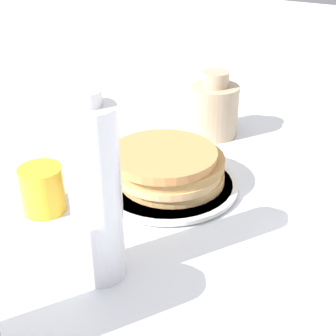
{
  "coord_description": "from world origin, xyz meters",
  "views": [
    {
      "loc": [
        -0.61,
        -0.35,
        0.43
      ],
      "look_at": [
        -0.01,
        0.03,
        0.04
      ],
      "focal_mm": 50.0,
      "sensor_mm": 36.0,
      "label": 1
    }
  ],
  "objects_px": {
    "pancake_stack": "(168,166)",
    "cream_jug": "(214,108)",
    "water_bottle_far": "(96,196)",
    "plate": "(168,184)",
    "juice_glass": "(43,189)"
  },
  "relations": [
    {
      "from": "plate",
      "to": "pancake_stack",
      "type": "xyz_separation_m",
      "value": [
        0.0,
        0.0,
        0.04
      ]
    },
    {
      "from": "plate",
      "to": "juice_glass",
      "type": "bearing_deg",
      "value": 140.74
    },
    {
      "from": "plate",
      "to": "juice_glass",
      "type": "xyz_separation_m",
      "value": [
        -0.16,
        0.13,
        0.03
      ]
    },
    {
      "from": "pancake_stack",
      "to": "plate",
      "type": "bearing_deg",
      "value": -166.23
    },
    {
      "from": "pancake_stack",
      "to": "cream_jug",
      "type": "bearing_deg",
      "value": 8.47
    },
    {
      "from": "plate",
      "to": "cream_jug",
      "type": "relative_size",
      "value": 1.76
    },
    {
      "from": "pancake_stack",
      "to": "water_bottle_far",
      "type": "bearing_deg",
      "value": -170.14
    },
    {
      "from": "pancake_stack",
      "to": "juice_glass",
      "type": "distance_m",
      "value": 0.21
    },
    {
      "from": "pancake_stack",
      "to": "juice_glass",
      "type": "bearing_deg",
      "value": 141.26
    },
    {
      "from": "plate",
      "to": "juice_glass",
      "type": "distance_m",
      "value": 0.21
    },
    {
      "from": "plate",
      "to": "pancake_stack",
      "type": "relative_size",
      "value": 1.25
    },
    {
      "from": "plate",
      "to": "pancake_stack",
      "type": "bearing_deg",
      "value": 13.77
    },
    {
      "from": "pancake_stack",
      "to": "cream_jug",
      "type": "xyz_separation_m",
      "value": [
        0.24,
        0.04,
        0.02
      ]
    },
    {
      "from": "cream_jug",
      "to": "water_bottle_far",
      "type": "xyz_separation_m",
      "value": [
        -0.48,
        -0.08,
        0.06
      ]
    },
    {
      "from": "cream_jug",
      "to": "water_bottle_far",
      "type": "distance_m",
      "value": 0.49
    }
  ]
}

